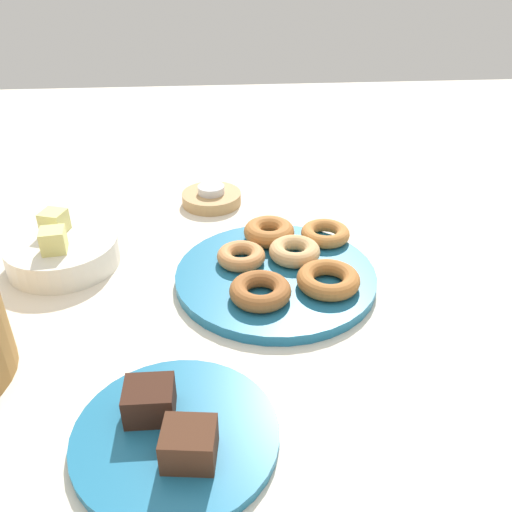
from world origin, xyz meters
TOP-DOWN VIEW (x-y plane):
  - ground_plane at (0.00, 0.00)m, footprint 2.40×2.40m
  - donut_plate at (0.00, 0.00)m, footprint 0.31×0.31m
  - donut_0 at (0.03, 0.05)m, footprint 0.10×0.10m
  - donut_1 at (0.04, -0.03)m, footprint 0.11×0.11m
  - donut_2 at (0.09, -0.09)m, footprint 0.11×0.11m
  - donut_3 at (-0.07, 0.03)m, footprint 0.10×0.10m
  - donut_4 at (0.10, -0.00)m, footprint 0.12×0.12m
  - donut_5 at (-0.05, -0.07)m, footprint 0.10×0.10m
  - cake_plate at (-0.29, 0.14)m, footprint 0.22×0.22m
  - brownie_near at (-0.32, 0.12)m, footprint 0.05×0.06m
  - brownie_far at (-0.26, 0.17)m, footprint 0.05×0.05m
  - candle_holder at (0.28, 0.09)m, footprint 0.11×0.11m
  - tealight at (0.28, 0.09)m, footprint 0.05×0.05m
  - fruit_bowl at (0.07, 0.33)m, footprint 0.18×0.18m
  - melon_chunk_left at (0.04, 0.33)m, footprint 0.04×0.04m
  - melon_chunk_right at (0.11, 0.35)m, footprint 0.05×0.05m

SIDE VIEW (x-z plane):
  - ground_plane at x=0.00m, z-range 0.00..0.00m
  - cake_plate at x=-0.29m, z-range 0.00..0.01m
  - donut_plate at x=0.00m, z-range 0.00..0.02m
  - candle_holder at x=0.28m, z-range 0.00..0.02m
  - fruit_bowl at x=0.07m, z-range 0.00..0.04m
  - donut_2 at x=0.09m, z-range 0.02..0.04m
  - donut_0 at x=0.03m, z-range 0.02..0.04m
  - donut_5 at x=-0.05m, z-range 0.02..0.04m
  - donut_1 at x=0.04m, z-range 0.02..0.04m
  - donut_3 at x=-0.07m, z-range 0.02..0.04m
  - tealight at x=0.28m, z-range 0.02..0.04m
  - donut_4 at x=0.10m, z-range 0.02..0.05m
  - brownie_near at x=-0.32m, z-range 0.01..0.05m
  - brownie_far at x=-0.26m, z-range 0.01..0.05m
  - melon_chunk_left at x=0.04m, z-range 0.04..0.08m
  - melon_chunk_right at x=0.11m, z-range 0.04..0.08m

